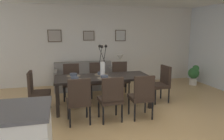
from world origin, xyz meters
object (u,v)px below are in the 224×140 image
object	(u,v)px
dining_chair_far_right	(98,78)
bowl_far_right	(101,73)
dining_table	(103,79)
bowl_far_left	(104,76)
bowl_near_left	(75,78)
table_lamp	(120,59)
sofa	(84,79)
dining_chair_head_west	(36,90)
dining_chair_near_right	(71,80)
dining_chair_far_left	(111,97)
framed_picture_right	(120,36)
dining_chair_mid_right	(120,77)
centerpiece_vase	(103,64)
bowl_near_right	(73,74)
potted_plant	(194,74)
side_table	(120,78)
framed_picture_center	(89,36)
framed_picture_left	(55,36)
dining_chair_mid_left	(142,95)
dining_chair_head_east	(161,82)
dining_chair_near_left	(79,99)

from	to	relation	value
dining_chair_far_right	bowl_far_right	world-z (taller)	dining_chair_far_right
dining_table	bowl_far_left	xyz separation A→B (m)	(-0.00, -0.20, 0.11)
bowl_near_left	table_lamp	distance (m)	2.51
sofa	dining_chair_head_west	bearing A→B (deg)	-125.30
dining_chair_near_right	dining_chair_far_left	size ratio (longest dim) A/B	1.00
dining_chair_near_right	framed_picture_right	world-z (taller)	framed_picture_right
dining_chair_mid_right	centerpiece_vase	distance (m)	1.22
dining_chair_head_west	framed_picture_right	bearing A→B (deg)	41.24
centerpiece_vase	bowl_far_right	size ratio (longest dim) A/B	4.32
dining_chair_far_left	centerpiece_vase	xyz separation A→B (m)	(0.01, 0.86, 0.51)
dining_table	dining_chair_near_right	world-z (taller)	dining_chair_near_right
bowl_near_left	bowl_near_right	distance (m)	0.40
bowl_near_left	bowl_near_right	world-z (taller)	same
dining_chair_mid_right	potted_plant	bearing A→B (deg)	8.91
side_table	dining_chair_head_west	bearing A→B (deg)	-144.37
dining_table	centerpiece_vase	world-z (taller)	centerpiece_vase
dining_chair_mid_right	table_lamp	xyz separation A→B (m)	(0.24, 0.88, 0.38)
dining_chair_near_right	dining_chair_far_right	size ratio (longest dim) A/B	1.00
bowl_near_right	framed_picture_center	xyz separation A→B (m)	(0.66, 2.08, 0.85)
dining_chair_head_west	bowl_far_right	size ratio (longest dim) A/B	5.41
bowl_near_right	table_lamp	xyz separation A→B (m)	(1.58, 1.55, 0.11)
sofa	dining_chair_far_left	bearing A→B (deg)	-85.17
framed_picture_left	framed_picture_center	size ratio (longest dim) A/B	1.16
dining_chair_near_right	dining_chair_head_west	bearing A→B (deg)	-135.11
dining_table	bowl_near_left	world-z (taller)	bowl_near_left
framed_picture_left	bowl_near_right	bearing A→B (deg)	-78.36
bowl_near_left	bowl_far_right	distance (m)	0.77
dining_chair_mid_left	bowl_near_right	xyz separation A→B (m)	(-1.30, 1.07, 0.27)
dining_chair_head_east	dining_chair_near_right	bearing A→B (deg)	160.10
dining_chair_far_left	dining_chair_head_east	world-z (taller)	same
dining_chair_far_right	dining_chair_head_west	xyz separation A→B (m)	(-1.52, -0.86, 0.00)
dining_chair_mid_left	bowl_far_right	world-z (taller)	dining_chair_mid_left
dining_chair_near_right	table_lamp	bearing A→B (deg)	29.94
framed_picture_center	dining_chair_near_left	bearing A→B (deg)	-101.52
bowl_far_right	dining_chair_near_left	bearing A→B (deg)	-121.65
potted_plant	bowl_near_left	bearing A→B (deg)	-159.68
centerpiece_vase	bowl_near_left	size ratio (longest dim) A/B	4.32
dining_chair_head_west	bowl_far_left	xyz separation A→B (m)	(1.49, -0.22, 0.27)
side_table	framed_picture_left	xyz separation A→B (m)	(-2.01, 0.53, 1.37)
dining_chair_mid_right	bowl_far_left	size ratio (longest dim) A/B	5.41
framed_picture_center	side_table	bearing A→B (deg)	-29.84
dining_chair_near_right	bowl_near_right	bearing A→B (deg)	-88.06
bowl_far_right	framed_picture_right	world-z (taller)	framed_picture_right
dining_table	framed_picture_left	distance (m)	2.70
centerpiece_vase	bowl_near_left	world-z (taller)	centerpiece_vase
dining_table	bowl_far_right	world-z (taller)	bowl_far_right
sofa	dining_table	bearing A→B (deg)	-82.68
dining_chair_near_right	dining_table	bearing A→B (deg)	-50.43
sofa	side_table	xyz separation A→B (m)	(1.15, -0.05, -0.02)
dining_chair_near_left	dining_chair_head_east	bearing A→B (deg)	21.53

